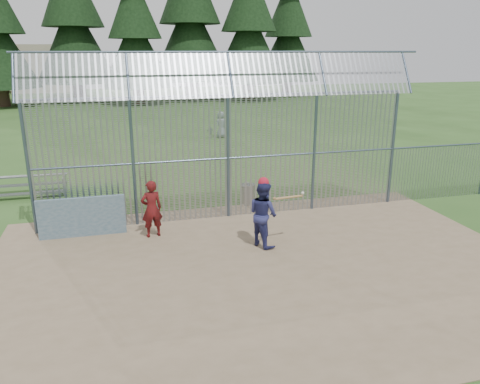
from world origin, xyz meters
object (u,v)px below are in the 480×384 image
object	(u,v)px
onlooker	(152,209)
batter	(263,214)
bleacher	(26,186)
dugout_wall	(82,217)
trash_can	(248,194)

from	to	relation	value
onlooker	batter	bearing A→B (deg)	142.83
batter	onlooker	distance (m)	3.31
onlooker	bleacher	distance (m)	6.88
bleacher	dugout_wall	bearing A→B (deg)	-64.01
trash_can	onlooker	bearing A→B (deg)	-147.92
onlooker	trash_can	xyz separation A→B (m)	(3.56, 2.23, -0.50)
dugout_wall	batter	size ratio (longest dim) A/B	1.34
dugout_wall	onlooker	size ratio (longest dim) A/B	1.45
batter	trash_can	bearing A→B (deg)	-33.02
dugout_wall	bleacher	world-z (taller)	dugout_wall
onlooker	trash_can	size ratio (longest dim) A/B	2.10
batter	onlooker	bearing A→B (deg)	39.85
batter	bleacher	size ratio (longest dim) A/B	0.62
dugout_wall	onlooker	bearing A→B (deg)	-15.24
dugout_wall	batter	bearing A→B (deg)	-21.96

